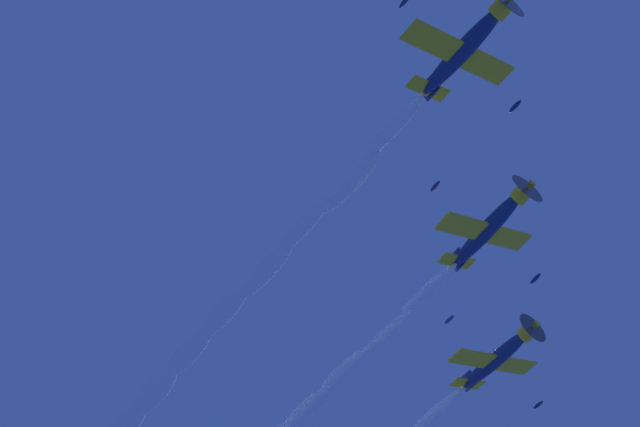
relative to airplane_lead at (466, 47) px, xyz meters
name	(u,v)px	position (x,y,z in m)	size (l,w,h in m)	color
airplane_lead	(466,47)	(0.00, 0.00, 0.00)	(9.25, 9.03, 4.62)	navy
airplane_left_wingman	(490,226)	(-9.41, -10.98, 0.07)	(9.12, 9.00, 4.96)	navy
airplane_right_wingman	(499,357)	(-17.45, -21.50, 0.41)	(9.28, 9.03, 4.54)	navy
smoke_trail_lead	(205,336)	(4.48, -29.60, -0.96)	(7.52, 40.87, 2.78)	white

